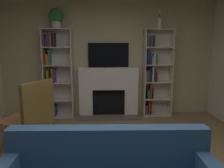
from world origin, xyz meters
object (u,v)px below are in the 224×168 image
object	(u,v)px
bookshelf_right	(154,74)
bookshelf_left	(55,74)
tv	(108,55)
armchair	(29,117)
fireplace	(109,90)
vase_with_flowers	(159,22)
potted_plant	(56,17)

from	to	relation	value
bookshelf_right	bookshelf_left	bearing A→B (deg)	-179.90
tv	armchair	distance (m)	2.37
bookshelf_left	bookshelf_right	size ratio (longest dim) A/B	1.00
armchair	fireplace	bearing A→B (deg)	53.46
bookshelf_left	vase_with_flowers	xyz separation A→B (m)	(2.35, -0.04, 1.14)
bookshelf_left	vase_with_flowers	distance (m)	2.61
potted_plant	vase_with_flowers	size ratio (longest dim) A/B	0.99
potted_plant	tv	bearing A→B (deg)	6.02
bookshelf_right	armchair	xyz separation A→B (m)	(-2.33, -1.72, -0.43)
potted_plant	armchair	bearing A→B (deg)	-94.56
fireplace	bookshelf_left	xyz separation A→B (m)	(-1.21, -0.00, 0.39)
bookshelf_right	potted_plant	size ratio (longest dim) A/B	4.68
bookshelf_right	armchair	distance (m)	2.93
tv	bookshelf_right	size ratio (longest dim) A/B	0.47
bookshelf_left	armchair	world-z (taller)	bookshelf_left
bookshelf_left	bookshelf_right	bearing A→B (deg)	0.10
vase_with_flowers	armchair	bearing A→B (deg)	-145.15
bookshelf_right	potted_plant	distance (m)	2.53
bookshelf_left	potted_plant	xyz separation A→B (m)	(0.07, -0.04, 1.24)
fireplace	bookshelf_right	bearing A→B (deg)	0.19
fireplace	bookshelf_left	size ratio (longest dim) A/B	0.74
bookshelf_left	potted_plant	world-z (taller)	potted_plant
fireplace	vase_with_flowers	bearing A→B (deg)	-1.96
bookshelf_left	vase_with_flowers	world-z (taller)	vase_with_flowers
fireplace	bookshelf_right	size ratio (longest dim) A/B	0.74
tv	potted_plant	xyz separation A→B (m)	(-1.14, -0.12, 0.82)
tv	potted_plant	bearing A→B (deg)	-173.98
vase_with_flowers	potted_plant	bearing A→B (deg)	-179.99
bookshelf_left	armchair	xyz separation A→B (m)	(-0.06, -1.72, -0.45)
armchair	tv	bearing A→B (deg)	54.71
tv	bookshelf_right	bearing A→B (deg)	-4.14
bookshelf_left	vase_with_flowers	bearing A→B (deg)	-0.93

